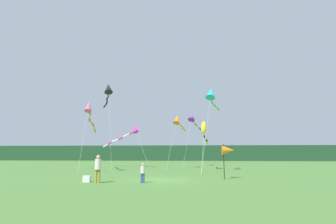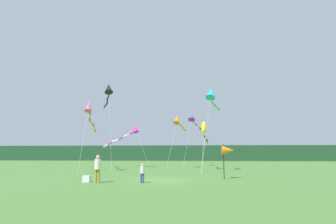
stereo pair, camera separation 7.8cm
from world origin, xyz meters
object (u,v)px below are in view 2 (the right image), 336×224
(banner_flag_pole, at_px, (228,151))
(cooler_box, at_px, (87,179))
(kite_cyan, at_px, (211,94))
(person_child, at_px, (142,172))
(kite_magenta, at_px, (129,132))
(kite_orange, at_px, (178,120))
(kite_black, at_px, (108,90))
(kite_purple, at_px, (193,118))
(person_adult, at_px, (98,167))
(kite_yellow, at_px, (204,130))
(kite_rainbow, at_px, (90,112))

(banner_flag_pole, bearing_deg, cooler_box, -164.29)
(banner_flag_pole, relative_size, kite_cyan, 0.28)
(person_child, relative_size, kite_magenta, 0.16)
(kite_magenta, height_order, kite_orange, kite_orange)
(kite_magenta, bearing_deg, kite_orange, -11.65)
(person_child, xyz_separation_m, kite_black, (-7.42, 14.59, 9.40))
(kite_purple, xyz_separation_m, kite_cyan, (1.89, -9.79, 1.22))
(cooler_box, xyz_separation_m, banner_flag_pole, (9.69, 2.73, 1.87))
(person_adult, xyz_separation_m, kite_orange, (4.54, 15.13, 4.99))
(person_child, relative_size, cooler_box, 2.62)
(kite_yellow, distance_m, kite_rainbow, 12.95)
(person_child, relative_size, kite_black, 0.11)
(person_adult, relative_size, banner_flag_pole, 0.69)
(person_child, bearing_deg, person_adult, -173.40)
(kite_rainbow, xyz_separation_m, kite_black, (-0.01, 5.70, 3.87))
(person_child, relative_size, kite_orange, 0.18)
(kite_purple, bearing_deg, kite_cyan, -79.08)
(kite_yellow, distance_m, kite_cyan, 4.57)
(kite_rainbow, bearing_deg, cooler_box, -67.37)
(cooler_box, xyz_separation_m, kite_cyan, (9.23, 9.95, 7.93))
(banner_flag_pole, xyz_separation_m, kite_purple, (-2.35, 17.01, 4.84))
(kite_black, bearing_deg, person_adult, -73.08)
(kite_purple, relative_size, kite_rainbow, 0.83)
(kite_cyan, bearing_deg, kite_purple, 100.92)
(kite_purple, distance_m, kite_black, 12.61)
(kite_magenta, xyz_separation_m, kite_cyan, (10.35, -6.12, 3.47))
(kite_orange, xyz_separation_m, kite_cyan, (3.84, -4.78, 2.16))
(kite_purple, bearing_deg, kite_magenta, -156.53)
(person_child, bearing_deg, kite_orange, 83.61)
(banner_flag_pole, distance_m, kite_magenta, 17.36)
(person_adult, height_order, kite_yellow, kite_yellow)
(banner_flag_pole, distance_m, kite_cyan, 9.43)
(cooler_box, relative_size, kite_black, 0.04)
(kite_orange, height_order, kite_black, kite_black)
(banner_flag_pole, height_order, kite_black, kite_black)
(kite_yellow, bearing_deg, kite_magenta, 160.80)
(person_child, bearing_deg, kite_black, 116.97)
(kite_black, bearing_deg, kite_purple, 25.34)
(kite_magenta, bearing_deg, person_adult, -83.17)
(person_adult, height_order, kite_rainbow, kite_rainbow)
(person_adult, distance_m, kite_magenta, 16.99)
(kite_yellow, relative_size, kite_orange, 1.16)
(kite_magenta, xyz_separation_m, kite_purple, (8.46, 3.67, 2.25))
(person_adult, relative_size, kite_rainbow, 0.18)
(kite_black, bearing_deg, kite_yellow, -8.46)
(person_adult, xyz_separation_m, kite_magenta, (-1.97, 16.47, 3.69))
(kite_orange, distance_m, kite_purple, 5.46)
(banner_flag_pole, height_order, kite_cyan, kite_cyan)
(person_adult, bearing_deg, kite_cyan, 51.02)
(person_adult, relative_size, kite_orange, 0.26)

